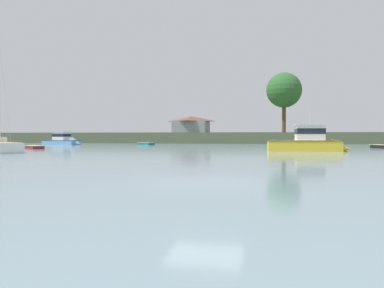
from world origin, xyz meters
The scene contains 8 objects.
ground_plane centered at (0.00, 0.00, 0.00)m, with size 555.03×555.03×0.00m, color gray.
far_shore_bank centered at (0.00, 90.01, 1.08)m, with size 249.76×58.77×2.16m, color #4C563D.
dinghy_maroon centered at (-25.01, 28.26, 0.13)m, with size 3.53×3.27×0.52m.
dinghy_teal centered at (-18.32, 49.42, 0.15)m, with size 3.34×2.84×0.59m.
cruiser_yellow centered at (6.05, 27.08, 0.62)m, with size 8.14×3.04×4.94m.
cruiser_skyblue centered at (-32.03, 47.54, 0.52)m, with size 7.68×3.83×3.96m.
shore_tree_center centered at (5.29, 89.92, 13.10)m, with size 8.97×8.97×15.50m.
cottage_behind_trees centered at (-21.39, 102.27, 4.84)m, with size 10.55×10.80×5.19m.
Camera 1 is at (2.16, -12.88, 1.53)m, focal length 36.65 mm.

